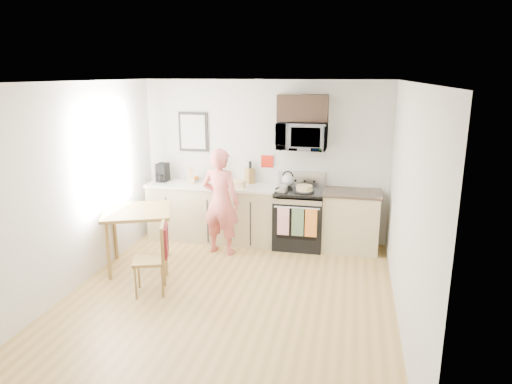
% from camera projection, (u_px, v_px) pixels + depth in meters
% --- Properties ---
extents(floor, '(4.60, 4.60, 0.00)m').
position_uv_depth(floor, '(228.00, 299.00, 5.60)').
color(floor, olive).
rests_on(floor, ground).
extents(back_wall, '(4.00, 0.04, 2.60)m').
position_uv_depth(back_wall, '(264.00, 161.00, 7.45)').
color(back_wall, beige).
rests_on(back_wall, floor).
extents(front_wall, '(4.00, 0.04, 2.60)m').
position_uv_depth(front_wall, '(134.00, 284.00, 3.10)').
color(front_wall, beige).
rests_on(front_wall, floor).
extents(left_wall, '(0.04, 4.60, 2.60)m').
position_uv_depth(left_wall, '(72.00, 188.00, 5.68)').
color(left_wall, beige).
rests_on(left_wall, floor).
extents(right_wall, '(0.04, 4.60, 2.60)m').
position_uv_depth(right_wall, '(406.00, 208.00, 4.87)').
color(right_wall, beige).
rests_on(right_wall, floor).
extents(ceiling, '(4.00, 4.60, 0.04)m').
position_uv_depth(ceiling, '(224.00, 82.00, 4.95)').
color(ceiling, white).
rests_on(ceiling, back_wall).
extents(window, '(0.06, 1.40, 1.50)m').
position_uv_depth(window, '(106.00, 157.00, 6.37)').
color(window, white).
rests_on(window, left_wall).
extents(cabinet_left, '(2.10, 0.60, 0.90)m').
position_uv_depth(cabinet_left, '(213.00, 213.00, 7.54)').
color(cabinet_left, tan).
rests_on(cabinet_left, floor).
extents(countertop_left, '(2.14, 0.64, 0.04)m').
position_uv_depth(countertop_left, '(213.00, 185.00, 7.42)').
color(countertop_left, '#F2E4D0').
rests_on(countertop_left, cabinet_left).
extents(cabinet_right, '(0.84, 0.60, 0.90)m').
position_uv_depth(cabinet_right, '(350.00, 222.00, 7.09)').
color(cabinet_right, tan).
rests_on(cabinet_right, floor).
extents(countertop_right, '(0.88, 0.64, 0.04)m').
position_uv_depth(countertop_right, '(352.00, 193.00, 6.97)').
color(countertop_right, black).
rests_on(countertop_right, cabinet_right).
extents(range, '(0.76, 0.70, 1.16)m').
position_uv_depth(range, '(299.00, 220.00, 7.23)').
color(range, black).
rests_on(range, floor).
extents(microwave, '(0.76, 0.51, 0.42)m').
position_uv_depth(microwave, '(302.00, 136.00, 7.00)').
color(microwave, '#B4B5B9').
rests_on(microwave, back_wall).
extents(upper_cabinet, '(0.76, 0.35, 0.40)m').
position_uv_depth(upper_cabinet, '(303.00, 108.00, 6.93)').
color(upper_cabinet, black).
rests_on(upper_cabinet, back_wall).
extents(wall_art, '(0.50, 0.04, 0.65)m').
position_uv_depth(wall_art, '(193.00, 132.00, 7.56)').
color(wall_art, black).
rests_on(wall_art, back_wall).
extents(wall_trivet, '(0.20, 0.02, 0.20)m').
position_uv_depth(wall_trivet, '(267.00, 161.00, 7.43)').
color(wall_trivet, '#A31B0E').
rests_on(wall_trivet, back_wall).
extents(person, '(0.66, 0.49, 1.63)m').
position_uv_depth(person, '(221.00, 202.00, 6.87)').
color(person, '#C03535').
rests_on(person, floor).
extents(dining_table, '(1.02, 1.02, 0.85)m').
position_uv_depth(dining_table, '(137.00, 217.00, 6.37)').
color(dining_table, brown).
rests_on(dining_table, floor).
extents(chair, '(0.52, 0.49, 0.91)m').
position_uv_depth(chair, '(159.00, 249.00, 5.64)').
color(chair, brown).
rests_on(chair, floor).
extents(knife_block, '(0.19, 0.19, 0.25)m').
position_uv_depth(knife_block, '(250.00, 176.00, 7.48)').
color(knife_block, brown).
rests_on(knife_block, countertop_left).
extents(utensil_crock, '(0.13, 0.13, 0.38)m').
position_uv_depth(utensil_crock, '(224.00, 173.00, 7.55)').
color(utensil_crock, '#A31B0E').
rests_on(utensil_crock, countertop_left).
extents(fruit_bowl, '(0.23, 0.23, 0.09)m').
position_uv_depth(fruit_bowl, '(195.00, 179.00, 7.63)').
color(fruit_bowl, white).
rests_on(fruit_bowl, countertop_left).
extents(milk_carton, '(0.14, 0.14, 0.27)m').
position_uv_depth(milk_carton, '(191.00, 175.00, 7.44)').
color(milk_carton, tan).
rests_on(milk_carton, countertop_left).
extents(coffee_maker, '(0.18, 0.26, 0.30)m').
position_uv_depth(coffee_maker, '(162.00, 173.00, 7.60)').
color(coffee_maker, black).
rests_on(coffee_maker, countertop_left).
extents(bread_bag, '(0.33, 0.17, 0.12)m').
position_uv_depth(bread_bag, '(235.00, 184.00, 7.21)').
color(bread_bag, tan).
rests_on(bread_bag, countertop_left).
extents(cake, '(0.30, 0.30, 0.10)m').
position_uv_depth(cake, '(304.00, 189.00, 7.00)').
color(cake, black).
rests_on(cake, range).
extents(kettle, '(0.20, 0.20, 0.25)m').
position_uv_depth(kettle, '(288.00, 180.00, 7.33)').
color(kettle, white).
rests_on(kettle, range).
extents(pot, '(0.20, 0.33, 0.10)m').
position_uv_depth(pot, '(281.00, 188.00, 7.00)').
color(pot, '#B4B5B9').
rests_on(pot, range).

